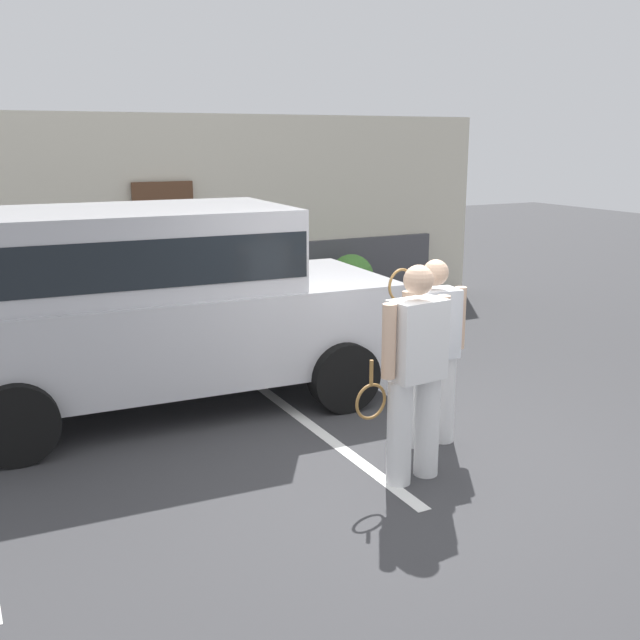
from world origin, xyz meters
name	(u,v)px	position (x,y,z in m)	size (l,w,h in m)	color
ground_plane	(400,469)	(0.00, 0.00, 0.00)	(40.00, 40.00, 0.00)	#38383A
parking_stripe_1	(298,416)	(-0.23, 1.50, 0.00)	(0.12, 4.40, 0.01)	silver
house_frontage	(178,225)	(0.00, 6.17, 1.44)	(10.63, 0.40, 3.07)	beige
parked_suv	(156,297)	(-1.35, 2.48, 1.15)	(4.69, 2.34, 2.05)	#B7B7BC
tennis_player_man	(415,372)	(-0.01, -0.19, 0.92)	(0.91, 0.32, 1.77)	white
tennis_player_woman	(432,350)	(0.55, 0.35, 0.89)	(0.76, 0.30, 1.70)	white
potted_plant_by_porch	(351,280)	(2.53, 5.30, 0.52)	(0.71, 0.71, 0.93)	gray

